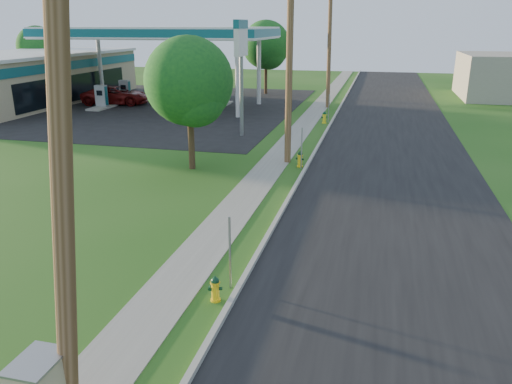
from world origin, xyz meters
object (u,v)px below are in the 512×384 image
utility_pole_far (329,48)px  fuel_pump_se (221,97)px  utility_pole_near (61,157)px  car_red (116,95)px  fuel_pump_ne (206,104)px  hydrant_far (324,117)px  fuel_pump_sw (125,94)px  fuel_pump_nw (102,100)px  tree_lot (267,47)px  hydrant_near (215,289)px  utility_pole_mid (289,61)px  tree_verge (190,85)px  hydrant_mid (300,159)px  price_pylon (241,45)px  tree_back (38,48)px

utility_pole_far → fuel_pump_se: 9.84m
utility_pole_near → utility_pole_far: size_ratio=1.00×
car_red → fuel_pump_ne: bearing=-114.8°
utility_pole_near → hydrant_far: bearing=88.8°
fuel_pump_sw → car_red: (0.04, -1.74, 0.06)m
fuel_pump_sw → fuel_pump_se: 9.00m
utility_pole_far → fuel_pump_nw: utility_pole_far is taller
fuel_pump_se → tree_lot: bearing=75.3°
utility_pole_near → hydrant_near: bearing=81.4°
car_red → utility_pole_mid: bearing=-141.1°
car_red → utility_pole_near: bearing=-162.4°
utility_pole_mid → fuel_pump_sw: size_ratio=3.06×
tree_verge → hydrant_far: (4.73, 13.19, -3.55)m
utility_pole_mid → fuel_pump_se: 19.65m
tree_verge → hydrant_near: (4.81, -11.21, -3.63)m
hydrant_mid → fuel_pump_sw: bearing=136.5°
hydrant_mid → fuel_pump_nw: bearing=143.7°
price_pylon → tree_back: bearing=146.3°
utility_pole_mid → tree_verge: utility_pole_mid is taller
price_pylon → hydrant_near: price_pylon is taller
fuel_pump_sw → hydrant_mid: (18.64, -17.70, -0.34)m
hydrant_near → hydrant_mid: bearing=89.7°
utility_pole_near → hydrant_mid: (0.74, 17.30, -4.42)m
car_red → hydrant_far: bearing=-113.9°
tree_back → hydrant_far: (31.82, -12.83, -3.78)m
utility_pole_near → fuel_pump_sw: bearing=117.1°
fuel_pump_sw → tree_lot: bearing=36.2°
fuel_pump_se → hydrant_near: (9.57, -30.52, -0.39)m
fuel_pump_ne → tree_verge: tree_verge is taller
utility_pole_far → hydrant_mid: utility_pole_far is taller
price_pylon → tree_back: 32.86m
price_pylon → car_red: bearing=145.0°
utility_pole_near → utility_pole_far: bearing=90.0°
utility_pole_near → hydrant_mid: 17.87m
hydrant_near → fuel_pump_ne: bearing=109.9°
fuel_pump_nw → hydrant_far: size_ratio=3.82×
price_pylon → fuel_pump_se: bearing=113.5°
tree_back → utility_pole_mid: bearing=-37.2°
utility_pole_far → price_pylon: size_ratio=1.39×
car_red → tree_back: bearing=47.1°
fuel_pump_ne → tree_back: bearing=154.4°
utility_pole_far → car_red: utility_pole_far is taller
utility_pole_far → hydrant_far: (0.60, -7.11, -4.39)m
hydrant_far → tree_lot: bearing=117.3°
utility_pole_mid → hydrant_far: size_ratio=11.69×
utility_pole_near → tree_verge: bearing=104.8°
tree_back → utility_pole_near: bearing=-53.2°
utility_pole_far → tree_lot: (-6.77, 7.14, -0.27)m
utility_pole_far → utility_pole_near: bearing=-90.0°
utility_pole_mid → tree_verge: size_ratio=1.59×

